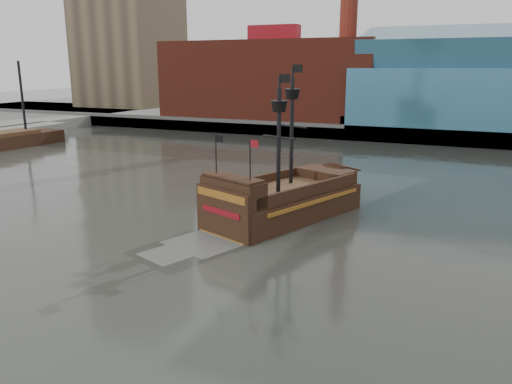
% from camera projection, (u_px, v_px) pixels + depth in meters
% --- Properties ---
extents(ground, '(400.00, 400.00, 0.00)m').
position_uv_depth(ground, '(162.00, 290.00, 28.35)').
color(ground, '#2C2E29').
rests_on(ground, ground).
extents(promenade_far, '(220.00, 60.00, 2.00)m').
position_uv_depth(promenade_far, '(400.00, 119.00, 109.74)').
color(promenade_far, slate).
rests_on(promenade_far, ground).
extents(seawall, '(220.00, 1.00, 2.60)m').
position_uv_depth(seawall, '(374.00, 134.00, 83.49)').
color(seawall, '#4C4C49').
rests_on(seawall, ground).
extents(skyline, '(149.00, 45.00, 62.00)m').
position_uv_depth(skyline, '(431.00, 0.00, 95.32)').
color(skyline, brown).
rests_on(skyline, promenade_far).
extents(pirate_ship, '(11.31, 18.59, 13.38)m').
position_uv_depth(pirate_ship, '(283.00, 204.00, 41.43)').
color(pirate_ship, black).
rests_on(pirate_ship, ground).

